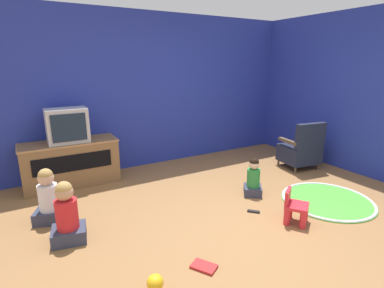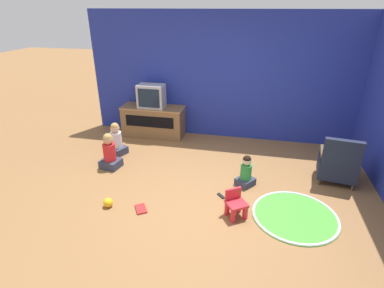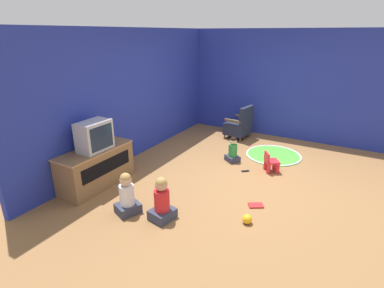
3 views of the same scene
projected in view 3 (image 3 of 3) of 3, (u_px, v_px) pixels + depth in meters
name	position (u px, v px, depth m)	size (l,w,h in m)	color
ground_plane	(247.00, 177.00, 5.53)	(30.00, 30.00, 0.00)	olive
wall_back	(132.00, 95.00, 6.11)	(5.68, 0.12, 2.60)	#23339E
wall_right	(298.00, 86.00, 7.11)	(0.12, 5.56, 2.60)	#23339E
tv_cabinet	(96.00, 167.00, 5.12)	(1.35, 0.53, 0.66)	brown
television	(94.00, 136.00, 4.90)	(0.56, 0.35, 0.49)	#B7B7BC
black_armchair	(239.00, 125.00, 7.45)	(0.65, 0.61, 0.82)	brown
yellow_kid_chair	(271.00, 163.00, 5.68)	(0.35, 0.35, 0.39)	red
play_mat	(274.00, 155.00, 6.47)	(1.18, 1.18, 0.04)	green
child_watching_left	(162.00, 201.00, 4.19)	(0.38, 0.35, 0.65)	#33384C
child_watching_center	(233.00, 151.00, 6.12)	(0.35, 0.36, 0.53)	#33384C
child_watching_right	(127.00, 196.00, 4.34)	(0.41, 0.39, 0.64)	#33384C
toy_ball	(247.00, 219.00, 4.16)	(0.14, 0.14, 0.14)	yellow
book	(256.00, 205.00, 4.59)	(0.24, 0.26, 0.02)	#B22323
remote_control	(245.00, 171.00, 5.73)	(0.13, 0.14, 0.02)	black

